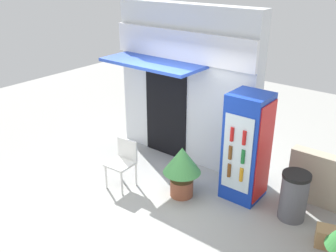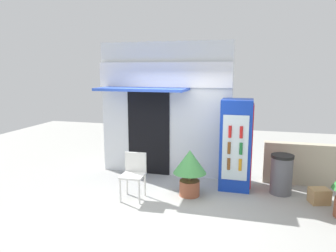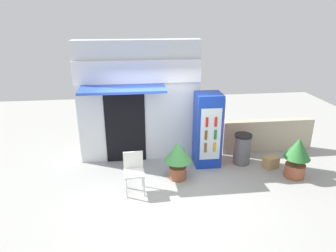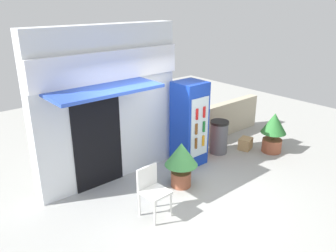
{
  "view_description": "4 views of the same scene",
  "coord_description": "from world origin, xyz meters",
  "px_view_note": "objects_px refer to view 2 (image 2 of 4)",
  "views": [
    {
      "loc": [
        3.8,
        -4.2,
        3.86
      ],
      "look_at": [
        -0.08,
        0.72,
        1.14
      ],
      "focal_mm": 40.65,
      "sensor_mm": 36.0,
      "label": 1
    },
    {
      "loc": [
        1.54,
        -5.43,
        2.51
      ],
      "look_at": [
        -0.08,
        0.66,
        1.38
      ],
      "focal_mm": 33.39,
      "sensor_mm": 36.0,
      "label": 2
    },
    {
      "loc": [
        -0.58,
        -5.86,
        3.79
      ],
      "look_at": [
        0.19,
        0.56,
        1.34
      ],
      "focal_mm": 32.4,
      "sensor_mm": 36.0,
      "label": 3
    },
    {
      "loc": [
        -3.73,
        -3.96,
        3.59
      ],
      "look_at": [
        0.26,
        0.71,
        1.28
      ],
      "focal_mm": 36.24,
      "sensor_mm": 36.0,
      "label": 4
    }
  ],
  "objects_px": {
    "drink_cooler": "(236,145)",
    "cardboard_box": "(319,196)",
    "trash_bin": "(281,174)",
    "plastic_chair": "(134,172)",
    "potted_plant_near_shop": "(190,167)"
  },
  "relations": [
    {
      "from": "drink_cooler",
      "to": "potted_plant_near_shop",
      "type": "distance_m",
      "value": 1.15
    },
    {
      "from": "cardboard_box",
      "to": "trash_bin",
      "type": "bearing_deg",
      "value": 154.89
    },
    {
      "from": "drink_cooler",
      "to": "cardboard_box",
      "type": "xyz_separation_m",
      "value": [
        1.6,
        -0.4,
        -0.81
      ]
    },
    {
      "from": "drink_cooler",
      "to": "cardboard_box",
      "type": "distance_m",
      "value": 1.84
    },
    {
      "from": "drink_cooler",
      "to": "trash_bin",
      "type": "height_order",
      "value": "drink_cooler"
    },
    {
      "from": "plastic_chair",
      "to": "potted_plant_near_shop",
      "type": "relative_size",
      "value": 0.95
    },
    {
      "from": "plastic_chair",
      "to": "cardboard_box",
      "type": "distance_m",
      "value": 3.59
    },
    {
      "from": "potted_plant_near_shop",
      "to": "drink_cooler",
      "type": "bearing_deg",
      "value": 37.54
    },
    {
      "from": "drink_cooler",
      "to": "trash_bin",
      "type": "relative_size",
      "value": 2.33
    },
    {
      "from": "potted_plant_near_shop",
      "to": "trash_bin",
      "type": "distance_m",
      "value": 1.89
    },
    {
      "from": "trash_bin",
      "to": "potted_plant_near_shop",
      "type": "bearing_deg",
      "value": -162.06
    },
    {
      "from": "plastic_chair",
      "to": "trash_bin",
      "type": "bearing_deg",
      "value": 18.77
    },
    {
      "from": "plastic_chair",
      "to": "cardboard_box",
      "type": "relative_size",
      "value": 2.61
    },
    {
      "from": "drink_cooler",
      "to": "potted_plant_near_shop",
      "type": "relative_size",
      "value": 2.03
    },
    {
      "from": "potted_plant_near_shop",
      "to": "trash_bin",
      "type": "height_order",
      "value": "potted_plant_near_shop"
    }
  ]
}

